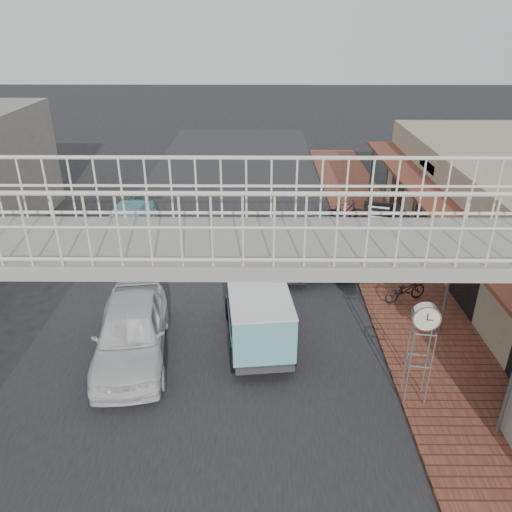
{
  "coord_description": "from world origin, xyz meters",
  "views": [
    {
      "loc": [
        1.55,
        -11.39,
        8.52
      ],
      "look_at": [
        1.44,
        2.5,
        1.8
      ],
      "focal_mm": 35.0,
      "sensor_mm": 36.0,
      "label": 1
    }
  ],
  "objects_px": {
    "angkot_van": "(258,308)",
    "motorcycle_near": "(405,290)",
    "street_clock": "(425,321)",
    "angkot_curb": "(328,238)",
    "dark_sedan": "(288,241)",
    "motorcycle_far": "(344,212)",
    "white_hatchback": "(131,331)",
    "angkot_far": "(127,223)",
    "arrow_sign": "(399,216)"
  },
  "relations": [
    {
      "from": "angkot_van",
      "to": "motorcycle_near",
      "type": "bearing_deg",
      "value": 18.37
    },
    {
      "from": "street_clock",
      "to": "angkot_curb",
      "type": "bearing_deg",
      "value": 105.74
    },
    {
      "from": "dark_sedan",
      "to": "motorcycle_near",
      "type": "bearing_deg",
      "value": -33.49
    },
    {
      "from": "angkot_curb",
      "to": "motorcycle_far",
      "type": "height_order",
      "value": "angkot_curb"
    },
    {
      "from": "white_hatchback",
      "to": "angkot_van",
      "type": "relative_size",
      "value": 1.2
    },
    {
      "from": "angkot_curb",
      "to": "angkot_far",
      "type": "relative_size",
      "value": 1.13
    },
    {
      "from": "angkot_far",
      "to": "angkot_van",
      "type": "xyz_separation_m",
      "value": [
        5.51,
        -7.45,
        0.49
      ]
    },
    {
      "from": "dark_sedan",
      "to": "angkot_curb",
      "type": "xyz_separation_m",
      "value": [
        1.57,
        0.46,
        -0.09
      ]
    },
    {
      "from": "angkot_van",
      "to": "motorcycle_far",
      "type": "relative_size",
      "value": 2.09
    },
    {
      "from": "dark_sedan",
      "to": "angkot_far",
      "type": "distance_m",
      "value": 6.96
    },
    {
      "from": "motorcycle_far",
      "to": "arrow_sign",
      "type": "xyz_separation_m",
      "value": [
        1.03,
        -4.82,
        1.67
      ]
    },
    {
      "from": "angkot_far",
      "to": "dark_sedan",
      "type": "bearing_deg",
      "value": -16.13
    },
    {
      "from": "street_clock",
      "to": "motorcycle_near",
      "type": "bearing_deg",
      "value": 86.06
    },
    {
      "from": "dark_sedan",
      "to": "motorcycle_far",
      "type": "height_order",
      "value": "dark_sedan"
    },
    {
      "from": "motorcycle_far",
      "to": "street_clock",
      "type": "relative_size",
      "value": 0.7
    },
    {
      "from": "white_hatchback",
      "to": "arrow_sign",
      "type": "xyz_separation_m",
      "value": [
        8.26,
        4.7,
        1.53
      ]
    },
    {
      "from": "white_hatchback",
      "to": "street_clock",
      "type": "bearing_deg",
      "value": -21.27
    },
    {
      "from": "angkot_van",
      "to": "motorcycle_far",
      "type": "height_order",
      "value": "angkot_van"
    },
    {
      "from": "dark_sedan",
      "to": "motorcycle_far",
      "type": "bearing_deg",
      "value": 60.3
    },
    {
      "from": "motorcycle_far",
      "to": "arrow_sign",
      "type": "height_order",
      "value": "arrow_sign"
    },
    {
      "from": "angkot_curb",
      "to": "street_clock",
      "type": "relative_size",
      "value": 1.97
    },
    {
      "from": "angkot_van",
      "to": "dark_sedan",
      "type": "bearing_deg",
      "value": 71.84
    },
    {
      "from": "dark_sedan",
      "to": "angkot_far",
      "type": "xyz_separation_m",
      "value": [
        -6.63,
        2.1,
        -0.14
      ]
    },
    {
      "from": "white_hatchback",
      "to": "angkot_van",
      "type": "height_order",
      "value": "angkot_van"
    },
    {
      "from": "angkot_van",
      "to": "street_clock",
      "type": "distance_m",
      "value": 4.63
    },
    {
      "from": "white_hatchback",
      "to": "street_clock",
      "type": "relative_size",
      "value": 1.76
    },
    {
      "from": "motorcycle_near",
      "to": "arrow_sign",
      "type": "relative_size",
      "value": 0.55
    },
    {
      "from": "motorcycle_far",
      "to": "angkot_far",
      "type": "bearing_deg",
      "value": 93.3
    },
    {
      "from": "angkot_far",
      "to": "arrow_sign",
      "type": "bearing_deg",
      "value": -16.82
    },
    {
      "from": "arrow_sign",
      "to": "motorcycle_far",
      "type": "bearing_deg",
      "value": 118.92
    },
    {
      "from": "street_clock",
      "to": "arrow_sign",
      "type": "height_order",
      "value": "arrow_sign"
    },
    {
      "from": "white_hatchback",
      "to": "motorcycle_far",
      "type": "xyz_separation_m",
      "value": [
        7.23,
        9.52,
        -0.14
      ]
    },
    {
      "from": "angkot_van",
      "to": "street_clock",
      "type": "height_order",
      "value": "street_clock"
    },
    {
      "from": "angkot_far",
      "to": "arrow_sign",
      "type": "xyz_separation_m",
      "value": [
        10.33,
        -3.4,
        1.66
      ]
    },
    {
      "from": "angkot_curb",
      "to": "motorcycle_near",
      "type": "relative_size",
      "value": 3.42
    },
    {
      "from": "white_hatchback",
      "to": "angkot_van",
      "type": "distance_m",
      "value": 3.52
    },
    {
      "from": "white_hatchback",
      "to": "arrow_sign",
      "type": "bearing_deg",
      "value": 21.91
    },
    {
      "from": "dark_sedan",
      "to": "arrow_sign",
      "type": "bearing_deg",
      "value": -12.0
    },
    {
      "from": "motorcycle_near",
      "to": "arrow_sign",
      "type": "distance_m",
      "value": 2.6
    },
    {
      "from": "motorcycle_far",
      "to": "street_clock",
      "type": "height_order",
      "value": "street_clock"
    },
    {
      "from": "angkot_curb",
      "to": "white_hatchback",
      "type": "bearing_deg",
      "value": 41.75
    },
    {
      "from": "white_hatchback",
      "to": "angkot_van",
      "type": "bearing_deg",
      "value": 3.02
    },
    {
      "from": "street_clock",
      "to": "motorcycle_far",
      "type": "bearing_deg",
      "value": 98.11
    },
    {
      "from": "dark_sedan",
      "to": "angkot_van",
      "type": "xyz_separation_m",
      "value": [
        -1.12,
        -5.35,
        0.34
      ]
    },
    {
      "from": "street_clock",
      "to": "arrow_sign",
      "type": "bearing_deg",
      "value": 89.01
    },
    {
      "from": "motorcycle_near",
      "to": "motorcycle_far",
      "type": "distance_m",
      "value": 6.75
    },
    {
      "from": "angkot_far",
      "to": "motorcycle_near",
      "type": "height_order",
      "value": "angkot_far"
    },
    {
      "from": "motorcycle_near",
      "to": "arrow_sign",
      "type": "bearing_deg",
      "value": -23.45
    },
    {
      "from": "angkot_curb",
      "to": "arrow_sign",
      "type": "bearing_deg",
      "value": 135.5
    },
    {
      "from": "angkot_curb",
      "to": "street_clock",
      "type": "distance_m",
      "value": 8.43
    }
  ]
}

